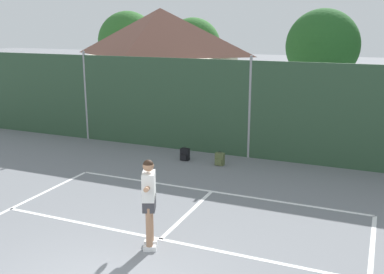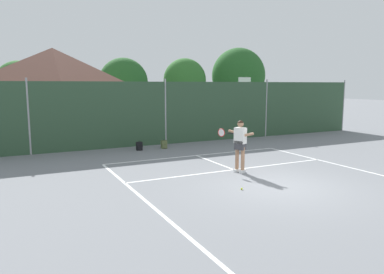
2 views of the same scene
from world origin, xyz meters
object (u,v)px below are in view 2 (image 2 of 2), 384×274
tennis_ball (242,189)px  backpack_olive (164,145)px  backpack_black (139,146)px  basketball_hoop (244,97)px  tennis_player (240,141)px

tennis_ball → backpack_olive: (0.61, 7.57, 0.16)m
backpack_black → backpack_olive: bearing=-2.7°
basketball_hoop → backpack_black: basketball_hoop is taller
basketball_hoop → tennis_ball: bearing=-124.7°
tennis_ball → tennis_player: bearing=58.0°
basketball_hoop → tennis_player: basketball_hoop is taller
tennis_player → tennis_ball: 2.45m
basketball_hoop → tennis_ball: 13.09m
basketball_hoop → tennis_ball: (-7.34, -10.60, -2.28)m
backpack_black → backpack_olive: 1.24m
basketball_hoop → backpack_black: bearing=-159.6°
tennis_player → backpack_olive: size_ratio=4.01×
tennis_player → tennis_ball: bearing=-122.0°
tennis_player → backpack_black: bearing=107.3°
basketball_hoop → backpack_olive: basketball_hoop is taller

